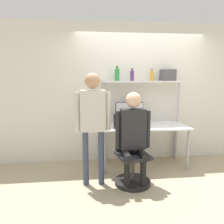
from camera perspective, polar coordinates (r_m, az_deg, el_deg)
The scene contains 14 objects.
ground_plane at distance 4.02m, azimuth 9.40°, elevation -15.53°, with size 12.00×12.00×0.00m, color tan.
wall_back at distance 4.41m, azimuth 7.13°, elevation 4.93°, with size 8.00×0.06×2.70m.
desk at distance 4.14m, azimuth 8.22°, elevation -4.63°, with size 1.61×0.72×0.77m.
shelf_unit at distance 4.24m, azimuth 7.69°, elevation 4.89°, with size 1.53×0.27×1.59m.
monitor at distance 4.18m, azimuth 4.55°, elevation -0.04°, with size 0.53×0.24×0.42m.
laptop at distance 3.89m, azimuth 2.92°, elevation -3.19°, with size 0.33×0.24×0.24m.
cell_phone at distance 3.89m, azimuth 6.76°, elevation -4.15°, with size 0.07×0.15×0.01m.
office_chair at distance 3.55m, azimuth 5.17°, elevation -13.67°, with size 0.56×0.56×0.94m.
person_seated at distance 3.33m, azimuth 5.62°, elevation -4.94°, with size 0.54×0.48×1.45m.
person_standing at distance 3.27m, azimuth -5.02°, elevation -0.70°, with size 0.54×0.23×1.73m.
bottle_green at distance 4.14m, azimuth 1.34°, elevation 9.73°, with size 0.09×0.09×0.27m.
bottle_amber at distance 4.28m, azimuth 10.35°, elevation 9.28°, with size 0.07×0.07×0.22m.
bottle_purple at distance 4.18m, azimuth 5.26°, elevation 9.48°, with size 0.07×0.07×0.24m.
storage_box at distance 4.38m, azimuth 14.39°, elevation 9.31°, with size 0.27×0.19×0.22m.
Camera 1 is at (-1.03, -3.50, 1.67)m, focal length 35.00 mm.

